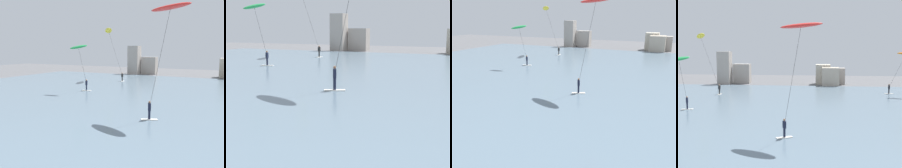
{
  "view_description": "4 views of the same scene",
  "coord_description": "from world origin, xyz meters",
  "views": [
    {
      "loc": [
        3.08,
        -0.02,
        6.12
      ],
      "look_at": [
        -2.46,
        10.53,
        4.5
      ],
      "focal_mm": 41.5,
      "sensor_mm": 36.0,
      "label": 1
    },
    {
      "loc": [
        5.5,
        0.57,
        4.16
      ],
      "look_at": [
        0.07,
        12.14,
        2.07
      ],
      "focal_mm": 54.62,
      "sensor_mm": 36.0,
      "label": 2
    },
    {
      "loc": [
        4.86,
        -2.57,
        8.05
      ],
      "look_at": [
        -2.68,
        13.76,
        3.01
      ],
      "focal_mm": 39.12,
      "sensor_mm": 36.0,
      "label": 3
    },
    {
      "loc": [
        -1.04,
        -4.39,
        7.68
      ],
      "look_at": [
        -3.08,
        15.29,
        5.31
      ],
      "focal_mm": 49.04,
      "sensor_mm": 36.0,
      "label": 4
    }
  ],
  "objects": [
    {
      "name": "kitesurfer_yellow",
      "position": [
        -20.09,
        43.11,
        8.91
      ],
      "size": [
        4.46,
        3.96,
        9.94
      ],
      "color": "silver",
      "rests_on": "water_bay"
    },
    {
      "name": "kitesurfer_red",
      "position": [
        -2.89,
        21.36,
        8.91
      ],
      "size": [
        4.06,
        2.68,
        9.73
      ],
      "color": "silver",
      "rests_on": "water_bay"
    },
    {
      "name": "water_bay",
      "position": [
        0.0,
        30.09,
        0.05
      ],
      "size": [
        84.0,
        52.0,
        0.1
      ],
      "primitive_type": "cube",
      "color": "slate",
      "rests_on": "ground"
    },
    {
      "name": "far_shore_buildings",
      "position": [
        -8.18,
        59.21,
        2.3
      ],
      "size": [
        26.55,
        5.82,
        6.86
      ],
      "color": "#A89E93",
      "rests_on": "ground"
    },
    {
      "name": "kitesurfer_green",
      "position": [
        -17.29,
        29.32,
        5.56
      ],
      "size": [
        2.65,
        3.14,
        6.75
      ],
      "color": "silver",
      "rests_on": "water_bay"
    }
  ]
}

